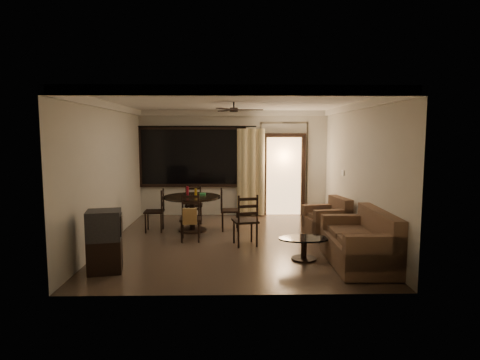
{
  "coord_description": "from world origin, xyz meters",
  "views": [
    {
      "loc": [
        -0.03,
        -7.97,
        2.16
      ],
      "look_at": [
        0.13,
        0.2,
        1.24
      ],
      "focal_mm": 30.0,
      "sensor_mm": 36.0,
      "label": 1
    }
  ],
  "objects_px": {
    "armchair": "(329,221)",
    "dining_chair_north": "(194,212)",
    "sofa": "(362,244)",
    "dining_table": "(192,203)",
    "side_chair": "(245,230)",
    "dining_chair_east": "(229,218)",
    "dining_chair_west": "(155,219)",
    "coffee_table": "(304,245)",
    "dining_chair_south": "(190,226)",
    "tv_cabinet": "(105,241)"
  },
  "relations": [
    {
      "from": "sofa",
      "to": "dining_table",
      "type": "bearing_deg",
      "value": 141.04
    },
    {
      "from": "dining_table",
      "to": "sofa",
      "type": "bearing_deg",
      "value": -39.22
    },
    {
      "from": "dining_table",
      "to": "dining_chair_south",
      "type": "relative_size",
      "value": 1.33
    },
    {
      "from": "armchair",
      "to": "side_chair",
      "type": "height_order",
      "value": "side_chair"
    },
    {
      "from": "dining_chair_north",
      "to": "tv_cabinet",
      "type": "relative_size",
      "value": 0.96
    },
    {
      "from": "dining_chair_south",
      "to": "armchair",
      "type": "distance_m",
      "value": 2.92
    },
    {
      "from": "dining_chair_south",
      "to": "coffee_table",
      "type": "relative_size",
      "value": 1.07
    },
    {
      "from": "dining_chair_west",
      "to": "dining_chair_north",
      "type": "xyz_separation_m",
      "value": [
        0.79,
        0.83,
        0.0
      ]
    },
    {
      "from": "tv_cabinet",
      "to": "side_chair",
      "type": "height_order",
      "value": "side_chair"
    },
    {
      "from": "dining_chair_west",
      "to": "sofa",
      "type": "bearing_deg",
      "value": 54.8
    },
    {
      "from": "sofa",
      "to": "armchair",
      "type": "bearing_deg",
      "value": 93.32
    },
    {
      "from": "armchair",
      "to": "dining_chair_west",
      "type": "bearing_deg",
      "value": 161.11
    },
    {
      "from": "dining_table",
      "to": "side_chair",
      "type": "distance_m",
      "value": 1.72
    },
    {
      "from": "side_chair",
      "to": "sofa",
      "type": "bearing_deg",
      "value": 132.74
    },
    {
      "from": "side_chair",
      "to": "tv_cabinet",
      "type": "bearing_deg",
      "value": 19.61
    },
    {
      "from": "tv_cabinet",
      "to": "armchair",
      "type": "relative_size",
      "value": 1.04
    },
    {
      "from": "armchair",
      "to": "dining_chair_north",
      "type": "bearing_deg",
      "value": 144.62
    },
    {
      "from": "dining_chair_south",
      "to": "sofa",
      "type": "xyz_separation_m",
      "value": [
        3.01,
        -1.63,
        0.05
      ]
    },
    {
      "from": "dining_table",
      "to": "coffee_table",
      "type": "distance_m",
      "value": 3.06
    },
    {
      "from": "dining_chair_east",
      "to": "armchair",
      "type": "bearing_deg",
      "value": -109.64
    },
    {
      "from": "sofa",
      "to": "side_chair",
      "type": "xyz_separation_m",
      "value": [
        -1.89,
        1.26,
        -0.06
      ]
    },
    {
      "from": "dining_chair_east",
      "to": "dining_chair_north",
      "type": "distance_m",
      "value": 1.15
    },
    {
      "from": "tv_cabinet",
      "to": "coffee_table",
      "type": "distance_m",
      "value": 3.31
    },
    {
      "from": "coffee_table",
      "to": "tv_cabinet",
      "type": "bearing_deg",
      "value": -170.31
    },
    {
      "from": "dining_chair_south",
      "to": "armchair",
      "type": "xyz_separation_m",
      "value": [
        2.9,
        0.27,
        0.03
      ]
    },
    {
      "from": "dining_chair_west",
      "to": "coffee_table",
      "type": "bearing_deg",
      "value": 51.7
    },
    {
      "from": "dining_table",
      "to": "armchair",
      "type": "distance_m",
      "value": 3.02
    },
    {
      "from": "dining_chair_west",
      "to": "dining_chair_south",
      "type": "distance_m",
      "value": 1.2
    },
    {
      "from": "dining_chair_south",
      "to": "tv_cabinet",
      "type": "bearing_deg",
      "value": -124.99
    },
    {
      "from": "coffee_table",
      "to": "dining_table",
      "type": "bearing_deg",
      "value": 134.89
    },
    {
      "from": "dining_chair_west",
      "to": "dining_chair_east",
      "type": "relative_size",
      "value": 1.0
    },
    {
      "from": "dining_table",
      "to": "sofa",
      "type": "relative_size",
      "value": 0.75
    },
    {
      "from": "dining_chair_west",
      "to": "side_chair",
      "type": "height_order",
      "value": "side_chair"
    },
    {
      "from": "dining_chair_east",
      "to": "side_chair",
      "type": "height_order",
      "value": "side_chair"
    },
    {
      "from": "coffee_table",
      "to": "dining_chair_west",
      "type": "bearing_deg",
      "value": 144.74
    },
    {
      "from": "dining_chair_north",
      "to": "side_chair",
      "type": "height_order",
      "value": "side_chair"
    },
    {
      "from": "dining_chair_north",
      "to": "sofa",
      "type": "xyz_separation_m",
      "value": [
        3.09,
        -3.27,
        0.08
      ]
    },
    {
      "from": "tv_cabinet",
      "to": "armchair",
      "type": "xyz_separation_m",
      "value": [
        4.06,
        2.12,
        -0.16
      ]
    },
    {
      "from": "tv_cabinet",
      "to": "coffee_table",
      "type": "bearing_deg",
      "value": -2.35
    },
    {
      "from": "dining_table",
      "to": "tv_cabinet",
      "type": "height_order",
      "value": "dining_table"
    },
    {
      "from": "dining_chair_east",
      "to": "sofa",
      "type": "bearing_deg",
      "value": -141.85
    },
    {
      "from": "dining_table",
      "to": "dining_chair_south",
      "type": "height_order",
      "value": "dining_table"
    },
    {
      "from": "dining_chair_north",
      "to": "armchair",
      "type": "height_order",
      "value": "dining_chair_north"
    },
    {
      "from": "dining_chair_south",
      "to": "armchair",
      "type": "bearing_deg",
      "value": 2.27
    },
    {
      "from": "dining_chair_east",
      "to": "armchair",
      "type": "xyz_separation_m",
      "value": [
        2.11,
        -0.63,
        0.06
      ]
    },
    {
      "from": "dining_chair_east",
      "to": "dining_chair_north",
      "type": "relative_size",
      "value": 1.0
    },
    {
      "from": "dining_table",
      "to": "dining_chair_north",
      "type": "relative_size",
      "value": 1.33
    },
    {
      "from": "dining_table",
      "to": "dining_chair_east",
      "type": "distance_m",
      "value": 0.9
    },
    {
      "from": "armchair",
      "to": "dining_table",
      "type": "bearing_deg",
      "value": 157.99
    },
    {
      "from": "dining_chair_north",
      "to": "tv_cabinet",
      "type": "height_order",
      "value": "tv_cabinet"
    }
  ]
}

